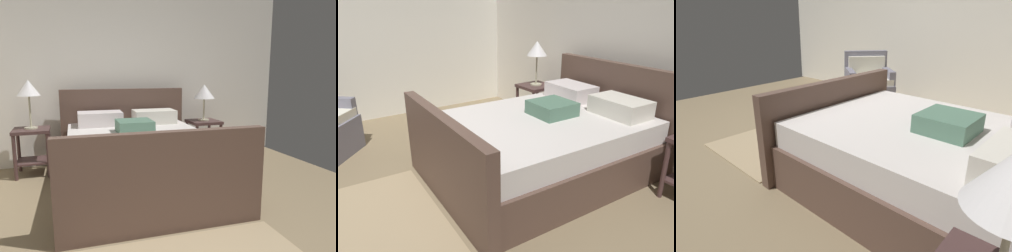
# 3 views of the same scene
# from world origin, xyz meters

# --- Properties ---
(ground_plane) EXTENTS (5.36, 6.00, 0.02)m
(ground_plane) POSITION_xyz_m (0.00, 0.00, -0.01)
(ground_plane) COLOR #816E51
(wall_back) EXTENTS (5.48, 0.12, 2.60)m
(wall_back) POSITION_xyz_m (0.00, 3.06, 1.30)
(wall_back) COLOR silver
(wall_back) RESTS_ON ground
(bed) EXTENTS (1.80, 2.27, 1.08)m
(bed) POSITION_xyz_m (0.11, 1.78, 0.35)
(bed) COLOR brown
(bed) RESTS_ON ground
(nightstand_left) EXTENTS (0.44, 0.44, 0.60)m
(nightstand_left) POSITION_xyz_m (-1.08, 2.64, 0.40)
(nightstand_left) COLOR #442D2C
(nightstand_left) RESTS_ON ground
(table_lamp_left) EXTENTS (0.28, 0.28, 0.62)m
(table_lamp_left) POSITION_xyz_m (-1.08, 2.64, 1.10)
(table_lamp_left) COLOR #B7B293
(table_lamp_left) RESTS_ON nightstand_left
(area_rug) EXTENTS (1.66, 1.29, 0.01)m
(area_rug) POSITION_xyz_m (0.11, -0.04, 0.01)
(area_rug) COLOR tan
(area_rug) RESTS_ON ground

